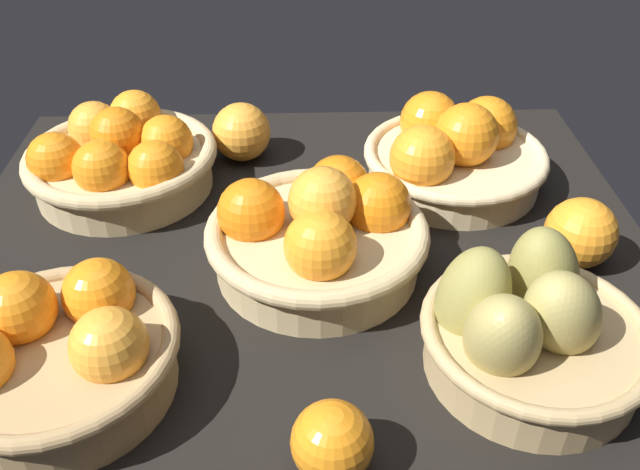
{
  "coord_description": "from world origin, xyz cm",
  "views": [
    {
      "loc": [
        -0.15,
        63.24,
        52.08
      ],
      "look_at": [
        -2.12,
        2.74,
        7.0
      ],
      "focal_mm": 37.62,
      "sensor_mm": 36.0,
      "label": 1
    }
  ],
  "objects_px": {
    "basket_near_right": "(120,157)",
    "loose_orange_back_gap": "(579,233)",
    "basket_far_right": "(55,352)",
    "basket_center": "(318,232)",
    "basket_far_left_pears": "(526,328)",
    "loose_orange_side_gap": "(240,132)",
    "basket_near_left": "(452,152)",
    "loose_orange_front_gap": "(330,442)"
  },
  "relations": [
    {
      "from": "basket_far_left_pears",
      "to": "loose_orange_front_gap",
      "type": "distance_m",
      "value": 0.22
    },
    {
      "from": "basket_center",
      "to": "loose_orange_side_gap",
      "type": "height_order",
      "value": "basket_center"
    },
    {
      "from": "basket_near_left",
      "to": "loose_orange_side_gap",
      "type": "relative_size",
      "value": 2.96
    },
    {
      "from": "basket_far_left_pears",
      "to": "loose_orange_front_gap",
      "type": "height_order",
      "value": "basket_far_left_pears"
    },
    {
      "from": "basket_near_left",
      "to": "basket_far_left_pears",
      "type": "distance_m",
      "value": 0.34
    },
    {
      "from": "basket_far_left_pears",
      "to": "loose_orange_back_gap",
      "type": "relative_size",
      "value": 2.76
    },
    {
      "from": "loose_orange_front_gap",
      "to": "loose_orange_side_gap",
      "type": "xyz_separation_m",
      "value": [
        0.1,
        -0.52,
        0.01
      ]
    },
    {
      "from": "basket_near_right",
      "to": "basket_far_left_pears",
      "type": "bearing_deg",
      "value": 143.18
    },
    {
      "from": "loose_orange_front_gap",
      "to": "loose_orange_back_gap",
      "type": "distance_m",
      "value": 0.4
    },
    {
      "from": "basket_center",
      "to": "loose_orange_back_gap",
      "type": "relative_size",
      "value": 3.09
    },
    {
      "from": "basket_far_right",
      "to": "loose_orange_front_gap",
      "type": "bearing_deg",
      "value": 158.29
    },
    {
      "from": "basket_far_right",
      "to": "basket_center",
      "type": "bearing_deg",
      "value": -144.8
    },
    {
      "from": "basket_far_right",
      "to": "loose_orange_side_gap",
      "type": "bearing_deg",
      "value": -108.52
    },
    {
      "from": "basket_near_right",
      "to": "loose_orange_back_gap",
      "type": "distance_m",
      "value": 0.58
    },
    {
      "from": "basket_near_right",
      "to": "loose_orange_side_gap",
      "type": "distance_m",
      "value": 0.17
    },
    {
      "from": "basket_near_left",
      "to": "basket_center",
      "type": "bearing_deg",
      "value": 43.89
    },
    {
      "from": "basket_near_right",
      "to": "loose_orange_side_gap",
      "type": "bearing_deg",
      "value": -154.15
    },
    {
      "from": "basket_center",
      "to": "loose_orange_front_gap",
      "type": "relative_size",
      "value": 3.66
    },
    {
      "from": "basket_far_right",
      "to": "basket_near_right",
      "type": "bearing_deg",
      "value": -87.95
    },
    {
      "from": "basket_center",
      "to": "basket_near_left",
      "type": "relative_size",
      "value": 1.02
    },
    {
      "from": "basket_center",
      "to": "loose_orange_back_gap",
      "type": "bearing_deg",
      "value": 179.32
    },
    {
      "from": "basket_far_left_pears",
      "to": "loose_orange_front_gap",
      "type": "bearing_deg",
      "value": 30.43
    },
    {
      "from": "basket_far_left_pears",
      "to": "basket_center",
      "type": "bearing_deg",
      "value": -39.88
    },
    {
      "from": "basket_near_left",
      "to": "loose_orange_back_gap",
      "type": "xyz_separation_m",
      "value": [
        -0.11,
        0.18,
        -0.0
      ]
    },
    {
      "from": "basket_far_left_pears",
      "to": "loose_orange_back_gap",
      "type": "distance_m",
      "value": 0.19
    },
    {
      "from": "basket_far_right",
      "to": "basket_near_right",
      "type": "relative_size",
      "value": 0.89
    },
    {
      "from": "basket_far_right",
      "to": "basket_far_left_pears",
      "type": "bearing_deg",
      "value": -178.31
    },
    {
      "from": "basket_center",
      "to": "basket_near_left",
      "type": "bearing_deg",
      "value": -136.11
    },
    {
      "from": "basket_far_right",
      "to": "basket_near_right",
      "type": "height_order",
      "value": "basket_near_right"
    },
    {
      "from": "basket_far_right",
      "to": "loose_orange_front_gap",
      "type": "xyz_separation_m",
      "value": [
        -0.25,
        0.1,
        -0.01
      ]
    },
    {
      "from": "loose_orange_front_gap",
      "to": "basket_center",
      "type": "bearing_deg",
      "value": -89.55
    },
    {
      "from": "basket_near_left",
      "to": "loose_orange_front_gap",
      "type": "xyz_separation_m",
      "value": [
        0.18,
        0.45,
        -0.01
      ]
    },
    {
      "from": "basket_far_left_pears",
      "to": "basket_near_right",
      "type": "xyz_separation_m",
      "value": [
        0.45,
        -0.33,
        -0.0
      ]
    },
    {
      "from": "basket_center",
      "to": "basket_far_left_pears",
      "type": "xyz_separation_m",
      "value": [
        -0.19,
        0.16,
        0.0
      ]
    },
    {
      "from": "basket_far_left_pears",
      "to": "loose_orange_side_gap",
      "type": "xyz_separation_m",
      "value": [
        0.29,
        -0.41,
        -0.01
      ]
    },
    {
      "from": "basket_far_right",
      "to": "basket_near_left",
      "type": "distance_m",
      "value": 0.55
    },
    {
      "from": "basket_near_right",
      "to": "loose_orange_back_gap",
      "type": "height_order",
      "value": "basket_near_right"
    },
    {
      "from": "basket_far_left_pears",
      "to": "loose_orange_front_gap",
      "type": "xyz_separation_m",
      "value": [
        0.19,
        0.11,
        -0.01
      ]
    },
    {
      "from": "loose_orange_back_gap",
      "to": "basket_center",
      "type": "bearing_deg",
      "value": -0.68
    },
    {
      "from": "basket_center",
      "to": "basket_far_left_pears",
      "type": "height_order",
      "value": "basket_far_left_pears"
    },
    {
      "from": "loose_orange_front_gap",
      "to": "loose_orange_side_gap",
      "type": "distance_m",
      "value": 0.53
    },
    {
      "from": "loose_orange_side_gap",
      "to": "basket_near_left",
      "type": "bearing_deg",
      "value": 166.16
    }
  ]
}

